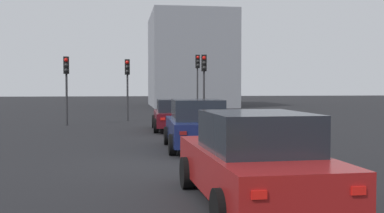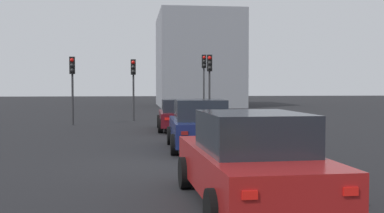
# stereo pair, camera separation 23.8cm
# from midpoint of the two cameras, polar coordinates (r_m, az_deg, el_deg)

# --- Properties ---
(ground_plane) EXTENTS (160.00, 160.00, 0.20)m
(ground_plane) POSITION_cam_midpoint_polar(r_m,az_deg,el_deg) (12.89, -4.57, -7.26)
(ground_plane) COLOR black
(car_maroon_left_lead) EXTENTS (4.20, 2.15, 1.44)m
(car_maroon_left_lead) POSITION_cam_midpoint_polar(r_m,az_deg,el_deg) (22.24, -1.19, -1.04)
(car_maroon_left_lead) COLOR #510F16
(car_maroon_left_lead) RESTS_ON ground_plane
(car_navy_left_second) EXTENTS (4.26, 2.09, 1.64)m
(car_navy_left_second) POSITION_cam_midpoint_polar(r_m,az_deg,el_deg) (15.59, 1.32, -2.30)
(car_navy_left_second) COLOR #141E4C
(car_navy_left_second) RESTS_ON ground_plane
(car_red_left_third) EXTENTS (4.87, 2.18, 1.64)m
(car_red_left_third) POSITION_cam_midpoint_polar(r_m,az_deg,el_deg) (8.40, 7.74, -6.46)
(car_red_left_third) COLOR maroon
(car_red_left_third) RESTS_ON ground_plane
(traffic_light_near_left) EXTENTS (0.32, 0.30, 3.76)m
(traffic_light_near_left) POSITION_cam_midpoint_polar(r_m,az_deg,el_deg) (26.05, 2.37, 3.90)
(traffic_light_near_left) COLOR #2D2D30
(traffic_light_near_left) RESTS_ON ground_plane
(traffic_light_near_right) EXTENTS (0.32, 0.28, 4.16)m
(traffic_light_near_right) POSITION_cam_midpoint_polar(r_m,az_deg,el_deg) (32.36, 1.65, 4.13)
(traffic_light_near_right) COLOR #2D2D30
(traffic_light_near_right) RESTS_ON ground_plane
(traffic_light_far_left) EXTENTS (0.32, 0.29, 3.59)m
(traffic_light_far_left) POSITION_cam_midpoint_polar(r_m,az_deg,el_deg) (25.71, -13.85, 3.58)
(traffic_light_far_left) COLOR #2D2D30
(traffic_light_far_left) RESTS_ON ground_plane
(traffic_light_far_right) EXTENTS (0.32, 0.30, 3.62)m
(traffic_light_far_right) POSITION_cam_midpoint_polar(r_m,az_deg,el_deg) (28.19, -6.78, 3.58)
(traffic_light_far_right) COLOR #2D2D30
(traffic_light_far_right) RESTS_ON ground_plane
(building_facade_left) EXTENTS (11.37, 7.89, 9.19)m
(building_facade_left) POSITION_cam_midpoint_polar(r_m,az_deg,el_deg) (48.65, 0.78, 5.49)
(building_facade_left) COLOR gray
(building_facade_left) RESTS_ON ground_plane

